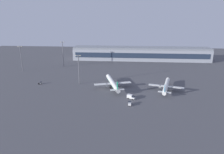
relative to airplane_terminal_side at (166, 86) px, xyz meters
The scene contains 10 objects.
ground_plane 51.12m from the airplane_terminal_side, behind, with size 416.00×416.00×0.00m, color #4C4C51.
terminal_building 108.86m from the airplane_terminal_side, 97.46° to the left, with size 171.02×22.40×16.40m.
airplane_terminal_side is the anchor object (origin of this frame).
airplane_taxiway_distant 42.46m from the airplane_terminal_side, behind, with size 30.09×38.30×10.02m.
pushback_tug 104.82m from the airplane_terminal_side, behind, with size 3.55×2.94×2.05m.
cargo_loader 41.71m from the airplane_terminal_side, 133.58° to the right, with size 2.18×4.23×2.25m.
catering_truck 34.03m from the airplane_terminal_side, 145.04° to the right, with size 6.12×4.33×3.05m.
apron_light_central 147.75m from the airplane_terminal_side, 161.88° to the left, with size 4.80×0.90×26.18m.
apron_light_west 73.25m from the airplane_terminal_side, behind, with size 4.80×0.90×25.20m.
apron_light_east 123.34m from the airplane_terminal_side, 146.75° to the left, with size 4.80×0.90×28.08m.
Camera 1 is at (20.23, -155.60, 59.40)m, focal length 33.63 mm.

